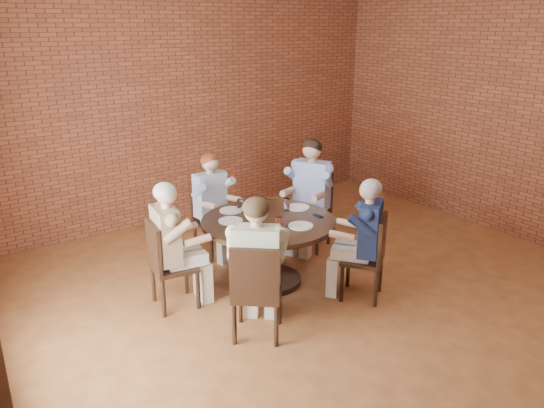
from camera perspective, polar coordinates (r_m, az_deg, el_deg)
floor at (r=5.51m, az=8.14°, el=-11.41°), size 7.00×7.00×0.00m
wall_back at (r=7.75m, az=-9.38°, el=10.78°), size 7.00×0.00×7.00m
dining_table at (r=5.80m, az=-0.38°, el=-3.73°), size 1.45×1.45×0.75m
chair_a at (r=6.84m, az=4.34°, el=-0.24°), size 0.62×0.62×0.97m
diner_a at (r=6.70m, az=4.07°, el=0.94°), size 0.88×0.83×1.40m
chair_b at (r=6.62m, az=-6.69°, el=-1.22°), size 0.45×0.45×0.91m
diner_b at (r=6.51m, az=-6.34°, el=-0.19°), size 0.57×0.67×1.29m
chair_c at (r=5.42m, az=-11.39°, el=-6.10°), size 0.47×0.47×0.93m
diner_c at (r=5.38m, az=-10.64°, el=-4.45°), size 0.70×0.59×1.32m
chair_d at (r=4.79m, az=-1.71°, el=-9.11°), size 0.62×0.62×0.95m
diner_d at (r=4.79m, az=-1.61°, el=-6.88°), size 0.84×0.86×1.36m
chair_e at (r=5.59m, az=10.57°, el=-5.32°), size 0.57×0.57×0.92m
diner_e at (r=5.54m, az=9.84°, el=-3.82°), size 0.78×0.80×1.30m
plate_a at (r=6.08m, az=2.82°, el=-0.36°), size 0.26×0.26×0.01m
plate_b at (r=5.99m, az=-4.42°, el=-0.69°), size 0.26×0.26×0.01m
plate_c at (r=5.68m, az=-4.47°, el=-1.81°), size 0.26×0.26×0.01m
plate_d at (r=5.54m, az=3.11°, el=-2.36°), size 0.26×0.26×0.01m
glass_a at (r=5.98m, az=1.61°, el=-0.04°), size 0.07×0.07×0.14m
glass_b at (r=5.96m, az=-0.84°, el=-0.11°), size 0.07×0.07×0.14m
glass_c at (r=5.97m, az=-3.45°, el=-0.12°), size 0.07×0.07×0.14m
glass_d at (r=5.68m, az=-1.50°, el=-1.11°), size 0.07×0.07×0.14m
glass_e at (r=5.40m, az=-1.56°, el=-2.19°), size 0.07×0.07×0.14m
glass_f at (r=5.41m, az=0.78°, el=-2.14°), size 0.07×0.07×0.14m
smartphone at (r=5.84m, az=4.97°, el=-1.28°), size 0.07×0.13×0.01m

